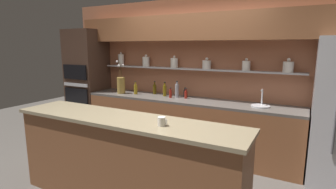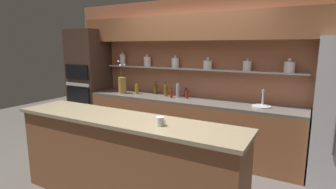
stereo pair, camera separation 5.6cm
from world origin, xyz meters
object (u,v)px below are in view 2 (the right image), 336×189
(oven_tower, at_px, (89,82))
(flower_vase, at_px, (122,85))
(bottle_oil_1, at_px, (137,89))
(bottle_sauce_6, at_px, (187,94))
(sink_fixture, at_px, (261,105))
(bottle_oil_5, at_px, (166,90))
(bottle_sauce_0, at_px, (186,93))
(bottle_oil_3, at_px, (156,89))
(bottle_sauce_2, at_px, (171,93))
(bottle_spirit_4, at_px, (178,90))
(coffee_mug, at_px, (160,121))

(oven_tower, bearing_deg, flower_vase, -4.41)
(oven_tower, xyz_separation_m, bottle_oil_1, (1.21, -0.01, -0.05))
(bottle_sauce_6, bearing_deg, sink_fixture, -2.23)
(bottle_oil_5, height_order, bottle_sauce_6, bottle_oil_5)
(bottle_sauce_0, height_order, bottle_oil_5, bottle_oil_5)
(sink_fixture, height_order, bottle_sauce_0, sink_fixture)
(bottle_oil_3, xyz_separation_m, bottle_sauce_6, (0.68, -0.10, -0.02))
(flower_vase, relative_size, bottle_sauce_6, 3.60)
(sink_fixture, relative_size, bottle_oil_5, 1.07)
(sink_fixture, xyz_separation_m, bottle_sauce_6, (-1.22, 0.05, 0.04))
(flower_vase, bearing_deg, bottle_oil_5, 9.20)
(bottle_sauce_2, height_order, bottle_oil_3, bottle_oil_3)
(sink_fixture, bearing_deg, bottle_sauce_0, 173.58)
(bottle_oil_1, bearing_deg, bottle_sauce_2, -0.54)
(bottle_sauce_0, distance_m, bottle_spirit_4, 0.15)
(sink_fixture, relative_size, bottle_sauce_2, 1.53)
(oven_tower, bearing_deg, bottle_sauce_6, 1.57)
(bottle_spirit_4, distance_m, bottle_sauce_6, 0.19)
(sink_fixture, distance_m, bottle_sauce_2, 1.48)
(bottle_spirit_4, bearing_deg, coffee_mug, -68.00)
(bottle_sauce_0, bearing_deg, bottle_spirit_4, -146.75)
(bottle_oil_1, bearing_deg, bottle_oil_3, 29.23)
(sink_fixture, xyz_separation_m, bottle_oil_5, (-1.63, 0.05, 0.08))
(oven_tower, distance_m, bottle_oil_1, 1.21)
(coffee_mug, bearing_deg, bottle_oil_1, 131.46)
(bottle_oil_5, xyz_separation_m, coffee_mug, (0.98, -1.83, 0.04))
(oven_tower, height_order, bottle_oil_5, oven_tower)
(bottle_spirit_4, height_order, bottle_sauce_6, bottle_spirit_4)
(bottle_oil_3, bearing_deg, oven_tower, -173.89)
(bottle_sauce_0, height_order, bottle_spirit_4, bottle_spirit_4)
(flower_vase, height_order, bottle_oil_3, flower_vase)
(flower_vase, distance_m, bottle_oil_3, 0.64)
(coffee_mug, bearing_deg, bottle_sauce_2, 115.14)
(bottle_spirit_4, bearing_deg, oven_tower, -177.74)
(bottle_sauce_2, xyz_separation_m, bottle_spirit_4, (0.08, 0.10, 0.04))
(bottle_oil_3, bearing_deg, bottle_oil_1, -150.77)
(bottle_oil_5, bearing_deg, bottle_sauce_2, -27.65)
(flower_vase, distance_m, sink_fixture, 2.50)
(sink_fixture, height_order, bottle_sauce_6, sink_fixture)
(bottle_oil_1, bearing_deg, bottle_sauce_0, 10.18)
(flower_vase, relative_size, bottle_sauce_2, 3.49)
(bottle_sauce_0, distance_m, bottle_oil_5, 0.37)
(flower_vase, bearing_deg, bottle_oil_1, 12.22)
(bottle_oil_3, distance_m, bottle_oil_5, 0.28)
(oven_tower, distance_m, flower_vase, 0.93)
(flower_vase, distance_m, bottle_sauce_0, 1.24)
(oven_tower, relative_size, flower_vase, 3.45)
(sink_fixture, height_order, bottle_spirit_4, bottle_spirit_4)
(bottle_oil_1, bearing_deg, coffee_mug, -48.54)
(bottle_sauce_0, height_order, coffee_mug, coffee_mug)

